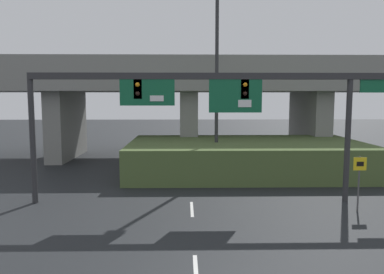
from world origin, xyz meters
The scene contains 7 objects.
lane_markings centered at (0.00, 11.92, 0.00)m, with size 0.14×34.51×0.01m.
signal_gantry centered at (1.22, 9.91, 5.33)m, with size 19.35×0.44×6.47m.
speed_limit_sign centered at (7.69, 8.17, 1.69)m, with size 0.60×0.11×2.60m.
highway_light_pole_near centered at (1.84, 16.97, 6.67)m, with size 0.70×0.36×12.60m.
overpass_bridge centered at (0.00, 24.07, 5.82)m, with size 37.45×9.46×8.41m.
grass_embankment centered at (3.96, 17.39, 1.09)m, with size 16.16×9.06×2.19m.
parked_sedan_near_right centered at (10.53, 14.11, 0.63)m, with size 4.53×2.82×1.36m.
Camera 1 is at (-0.33, -8.57, 5.29)m, focal length 35.00 mm.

